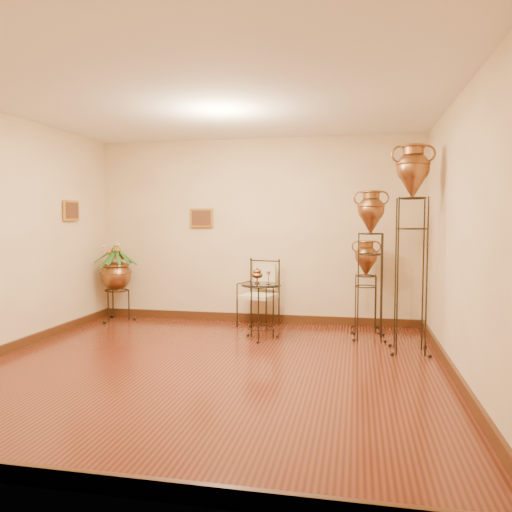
% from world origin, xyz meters
% --- Properties ---
extents(ground, '(5.00, 5.00, 0.00)m').
position_xyz_m(ground, '(0.00, 0.00, 0.00)').
color(ground, maroon).
rests_on(ground, ground).
extents(room_shell, '(5.02, 5.02, 2.81)m').
position_xyz_m(room_shell, '(-0.01, 0.01, 1.73)').
color(room_shell, beige).
rests_on(room_shell, ground).
extents(amphora_tall, '(0.52, 0.52, 2.46)m').
position_xyz_m(amphora_tall, '(2.15, 1.07, 1.25)').
color(amphora_tall, black).
rests_on(amphora_tall, ground).
extents(amphora_mid, '(0.58, 0.58, 1.97)m').
position_xyz_m(amphora_mid, '(1.70, 1.69, 1.00)').
color(amphora_mid, black).
rests_on(amphora_mid, ground).
extents(amphora_short, '(0.52, 0.52, 1.30)m').
position_xyz_m(amphora_short, '(1.66, 2.15, 0.65)').
color(amphora_short, black).
rests_on(amphora_short, ground).
extents(planter_urn, '(0.89, 0.89, 1.36)m').
position_xyz_m(planter_urn, '(-2.15, 2.15, 0.76)').
color(planter_urn, black).
rests_on(planter_urn, ground).
extents(armchair, '(0.66, 0.64, 0.97)m').
position_xyz_m(armchair, '(0.11, 2.15, 0.49)').
color(armchair, black).
rests_on(armchair, ground).
extents(side_table, '(0.52, 0.52, 0.93)m').
position_xyz_m(side_table, '(0.31, 1.36, 0.38)').
color(side_table, black).
rests_on(side_table, ground).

